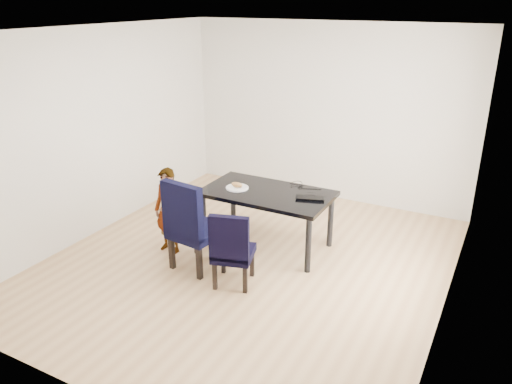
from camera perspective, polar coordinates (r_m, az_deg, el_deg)
The scene contains 14 objects.
floor at distance 6.14m, azimuth -0.89°, elevation -8.05°, with size 4.50×5.00×0.01m, color tan.
ceiling at distance 5.35m, azimuth -1.06°, elevation 18.08°, with size 4.50×5.00×0.01m, color white.
wall_back at distance 7.81m, azimuth 8.07°, elevation 8.93°, with size 4.50×0.01×2.70m, color white.
wall_front at distance 3.77m, azimuth -19.82°, elevation -6.26°, with size 4.50×0.01×2.70m, color silver.
wall_left at distance 6.94m, azimuth -17.61°, elevation 6.53°, with size 0.01×5.00×2.70m, color white.
wall_right at distance 4.97m, azimuth 22.42°, elevation 0.13°, with size 0.01×5.00×2.70m, color white.
dining_table at distance 6.36m, azimuth 1.27°, elevation -3.11°, with size 1.60×0.90×0.75m, color black.
chair_left at distance 5.86m, azimuth -6.79°, elevation -3.55°, with size 0.54×0.56×1.12m, color black.
chair_right at distance 5.53m, azimuth -2.59°, elevation -6.28°, with size 0.43×0.45×0.90m, color black.
child at distance 6.26m, azimuth -10.01°, elevation -2.15°, with size 0.40×0.26×1.09m, color #E45B13.
plate at distance 6.32m, azimuth -2.17°, elevation 0.49°, with size 0.29×0.29×0.02m, color silver.
sandwich at distance 6.32m, azimuth -2.20°, elevation 0.86°, with size 0.16×0.07×0.06m, color #A8733C.
laptop at distance 6.06m, azimuth 6.23°, elevation -0.52°, with size 0.34×0.22×0.03m, color black.
cable_tangle at distance 6.38m, azimuth 4.65°, elevation 0.57°, with size 0.15×0.15×0.01m, color black.
Camera 1 is at (2.59, -4.67, 3.03)m, focal length 35.00 mm.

